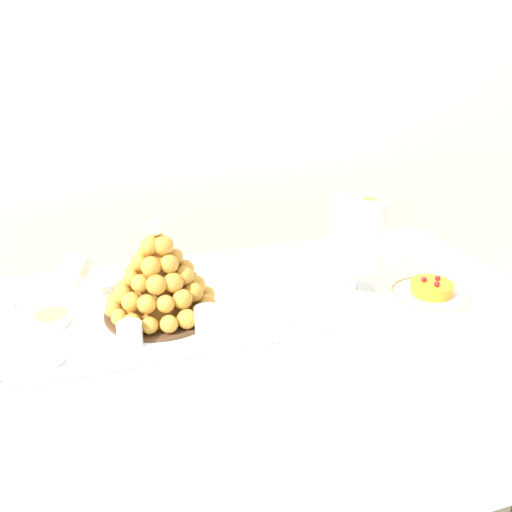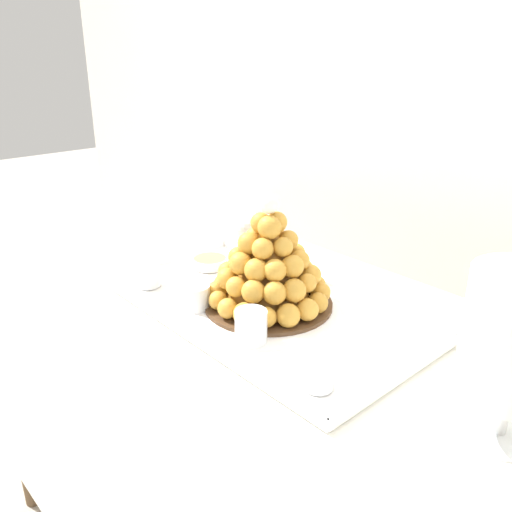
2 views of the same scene
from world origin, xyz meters
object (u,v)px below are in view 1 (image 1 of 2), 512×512
fruit_tart_plate (431,291)px  dessert_cup_mid_right (284,313)px  creme_brulee_ramekin (52,318)px  serving_tray (163,319)px  croquembouche (159,280)px  macaron_goblet (357,233)px  dessert_cup_mid_left (130,335)px  dessert_cup_centre (208,321)px  dessert_cup_left (49,351)px  wine_glass (76,269)px

fruit_tart_plate → dessert_cup_mid_right: bearing=-176.6°
creme_brulee_ramekin → serving_tray: bearing=-13.6°
croquembouche → macaron_goblet: 0.50m
macaron_goblet → fruit_tart_plate: bearing=-27.0°
serving_tray → fruit_tart_plate: fruit_tart_plate is taller
dessert_cup_mid_left → dessert_cup_mid_right: size_ratio=1.01×
croquembouche → dessert_cup_centre: (0.08, -0.12, -0.06)m
dessert_cup_mid_right → croquembouche: bearing=152.4°
dessert_cup_left → wine_glass: (0.07, 0.24, 0.07)m
wine_glass → dessert_cup_centre: bearing=-40.6°
croquembouche → dessert_cup_mid_right: (0.26, -0.13, -0.06)m
dessert_cup_mid_left → creme_brulee_ramekin: bearing=136.0°
serving_tray → dessert_cup_mid_right: size_ratio=12.72×
dessert_cup_mid_right → creme_brulee_ramekin: 0.53m
croquembouche → fruit_tart_plate: (0.67, -0.11, -0.08)m
serving_tray → macaron_goblet: bearing=0.1°
wine_glass → croquembouche: bearing=-30.3°
dessert_cup_left → wine_glass: size_ratio=0.40×
dessert_cup_left → macaron_goblet: 0.76m
dessert_cup_mid_left → macaron_goblet: bearing=9.4°
creme_brulee_ramekin → macaron_goblet: macaron_goblet is taller
dessert_cup_mid_left → creme_brulee_ramekin: dessert_cup_mid_left is taller
dessert_cup_left → macaron_goblet: bearing=8.5°
serving_tray → dessert_cup_mid_right: dessert_cup_mid_right is taller
croquembouche → macaron_goblet: macaron_goblet is taller
macaron_goblet → creme_brulee_ramekin: bearing=175.5°
dessert_cup_mid_left → fruit_tart_plate: bearing=0.5°
dessert_cup_mid_right → dessert_cup_left: bearing=179.7°
serving_tray → dessert_cup_mid_left: 0.13m
dessert_cup_left → dessert_cup_mid_right: 0.50m
serving_tray → croquembouche: 0.09m
dessert_cup_left → macaron_goblet: size_ratio=0.22×
croquembouche → macaron_goblet: (0.49, -0.02, 0.06)m
creme_brulee_ramekin → wine_glass: bearing=46.5°
serving_tray → croquembouche: croquembouche is taller
wine_glass → fruit_tart_plate: bearing=-14.2°
creme_brulee_ramekin → wine_glass: 0.13m
dessert_cup_left → creme_brulee_ramekin: bearing=89.3°
dessert_cup_centre → macaron_goblet: size_ratio=0.23×
croquembouche → dessert_cup_mid_right: bearing=-27.6°
serving_tray → dessert_cup_left: dessert_cup_left is taller
dessert_cup_mid_right → dessert_cup_centre: bearing=175.3°
macaron_goblet → wine_glass: (-0.67, 0.13, -0.06)m
creme_brulee_ramekin → dessert_cup_left: bearing=-90.7°
dessert_cup_mid_left → dessert_cup_left: bearing=-174.5°
serving_tray → croquembouche: size_ratio=2.57×
macaron_goblet → fruit_tart_plate: (0.17, -0.09, -0.15)m
dessert_cup_mid_left → fruit_tart_plate: dessert_cup_mid_left is taller
dessert_cup_mid_right → macaron_goblet: bearing=25.7°
serving_tray → dessert_cup_mid_right: bearing=-23.5°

